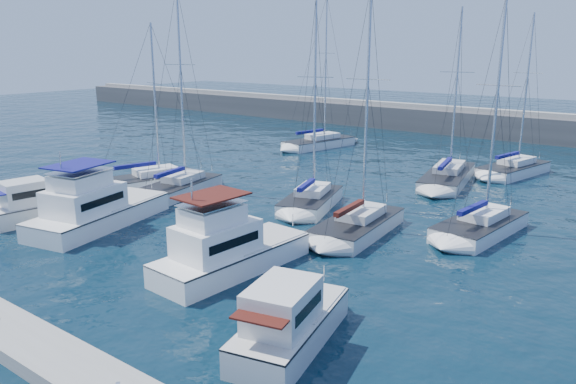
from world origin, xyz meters
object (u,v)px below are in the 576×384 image
Objects in this scene: motor_yacht_port_inner at (94,210)px; sailboat_back_b at (448,177)px; sailboat_mid_e at (480,226)px; sailboat_back_c at (514,169)px; motor_yacht_port_outer at (34,207)px; sailboat_mid_b at (181,187)px; motor_yacht_stbd_inner at (226,251)px; motor_yacht_stbd_outer at (288,324)px; sailboat_mid_a at (151,181)px; sailboat_back_a at (319,143)px; sailboat_mid_c at (311,200)px; sailboat_mid_d at (358,225)px.

sailboat_back_b reaches higher than motor_yacht_port_inner.
sailboat_back_c is (-3.11, 18.04, -0.01)m from sailboat_mid_e.
sailboat_back_b is at bearing -106.73° from sailboat_back_c.
motor_yacht_port_outer is 10.94m from sailboat_mid_b.
motor_yacht_stbd_inner reaches higher than motor_yacht_stbd_outer.
motor_yacht_port_outer is 0.88× the size of motor_yacht_stbd_outer.
sailboat_mid_a is at bearing 138.13° from motor_yacht_stbd_outer.
motor_yacht_stbd_outer is 29.90m from sailboat_back_b.
motor_yacht_port_inner is 0.61× the size of sailboat_back_a.
motor_yacht_stbd_outer is at bearing -74.39° from sailboat_back_c.
motor_yacht_stbd_outer is at bearing -24.84° from motor_yacht_port_inner.
sailboat_back_c is at bearing 49.01° from sailboat_mid_c.
sailboat_mid_e is (25.57, 4.36, 0.02)m from sailboat_mid_a.
sailboat_back_c is (21.65, -1.01, -0.02)m from sailboat_back_a.
sailboat_mid_a is (-17.21, 9.39, -0.62)m from motor_yacht_stbd_inner.
sailboat_mid_a is at bearing 168.83° from sailboat_mid_b.
sailboat_back_b reaches higher than motor_yacht_stbd_inner.
sailboat_back_a is at bearing 109.49° from motor_yacht_stbd_outer.
sailboat_mid_c is at bearing -166.16° from sailboat_mid_e.
sailboat_back_b is at bearing 64.94° from motor_yacht_port_outer.
motor_yacht_port_inner is at bearing -139.83° from sailboat_mid_e.
sailboat_mid_c is (12.93, 13.55, -0.40)m from motor_yacht_port_outer.
motor_yacht_stbd_inner is 0.62× the size of sailboat_mid_e.
sailboat_back_a is at bearing 123.53° from sailboat_mid_d.
motor_yacht_stbd_inner is 0.60× the size of sailboat_mid_d.
motor_yacht_stbd_outer is 35.80m from sailboat_back_c.
sailboat_mid_b reaches higher than motor_yacht_stbd_inner.
sailboat_mid_b is (3.53, -0.04, 0.04)m from sailboat_mid_a.
sailboat_back_c is (22.47, 22.39, 0.01)m from sailboat_mid_a.
motor_yacht_port_inner is at bearing -88.87° from sailboat_mid_b.
motor_yacht_stbd_outer is (23.13, -2.69, 0.00)m from motor_yacht_port_outer.
sailboat_mid_d reaches higher than sailboat_mid_e.
motor_yacht_port_outer is 0.42× the size of sailboat_mid_c.
motor_yacht_port_outer is 0.60× the size of motor_yacht_port_inner.
sailboat_back_b is at bearing 49.90° from motor_yacht_port_inner.
sailboat_back_c is (21.44, 33.07, -0.42)m from motor_yacht_port_outer.
sailboat_mid_e is at bearing 72.51° from motor_yacht_stbd_outer.
sailboat_back_c is at bearing 61.43° from sailboat_mid_a.
sailboat_mid_d reaches higher than sailboat_mid_a.
sailboat_mid_d is (14.10, 9.00, -0.61)m from motor_yacht_port_inner.
sailboat_mid_b reaches higher than motor_yacht_port_outer.
sailboat_mid_e is at bearing 40.14° from motor_yacht_port_outer.
sailboat_mid_a is 24.76m from sailboat_back_b.
motor_yacht_stbd_inner is at bearing -108.76° from sailboat_mid_d.
sailboat_back_c reaches higher than motor_yacht_stbd_outer.
motor_yacht_stbd_inner is 32.22m from sailboat_back_c.
motor_yacht_port_outer is 18.73m from sailboat_mid_c.
motor_yacht_stbd_outer is at bearing -91.10° from sailboat_back_b.
sailboat_mid_e reaches higher than motor_yacht_stbd_inner.
sailboat_mid_e is at bearing -10.14° from sailboat_mid_c.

